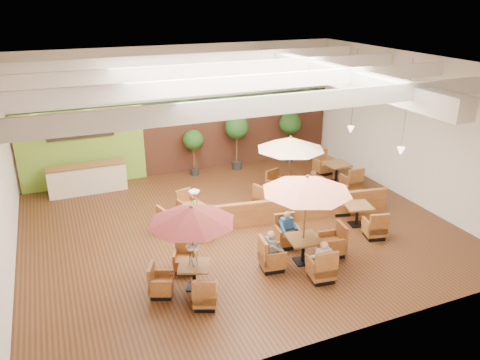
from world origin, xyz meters
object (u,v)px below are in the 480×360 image
topiary_2 (290,126)px  diner_1 (287,225)px  table_2 (290,159)px  table_3 (188,215)px  table_0 (190,230)px  table_4 (357,215)px  diner_2 (272,246)px  topiary_1 (237,129)px  diner_4 (312,182)px  booth_divider (303,208)px  diner_0 (322,256)px  table_5 (336,173)px  topiary_0 (193,142)px  diner_3 (302,196)px  service_counter (87,178)px

topiary_2 → diner_1: (-3.86, -7.11, -1.02)m
table_2 → table_3: (-4.02, -0.32, -1.40)m
table_0 → diner_1: (3.43, 1.04, -1.05)m
table_4 → diner_2: size_ratio=3.41×
table_4 → diner_1: (-2.91, -0.36, 0.36)m
topiary_1 → diner_4: size_ratio=3.22×
booth_divider → topiary_1: size_ratio=2.57×
table_0 → diner_1: table_0 is taller
topiary_2 → diner_0: size_ratio=2.97×
table_4 → table_5: 3.94m
table_2 → diner_4: (0.99, 0.00, -1.09)m
topiary_0 → topiary_1: topiary_1 is taller
table_2 → table_5: table_2 is taller
table_3 → diner_4: table_3 is taller
table_3 → topiary_1: size_ratio=1.03×
topiary_2 → diner_0: bearing=-112.9°
table_2 → diner_2: (-2.55, -3.78, -1.09)m
diner_0 → table_4: bearing=37.4°
diner_4 → diner_3: bearing=124.4°
table_0 → diner_0: 3.72m
service_counter → diner_4: bearing=-27.8°
table_5 → topiary_2: size_ratio=1.19×
topiary_1 → diner_1: size_ratio=3.43×
table_4 → diner_0: (-2.91, -2.40, 0.39)m
topiary_0 → diner_1: bearing=-83.4°
table_0 → diner_2: size_ratio=3.28×
table_5 → diner_0: bearing=-126.5°
service_counter → table_4: (8.25, -6.55, -0.21)m
topiary_1 → topiary_2: size_ratio=1.06×
diner_1 → diner_2: size_ratio=0.92×
topiary_0 → diner_1: size_ratio=2.82×
booth_divider → table_2: (0.14, 1.34, 1.40)m
booth_divider → diner_2: size_ratio=8.08×
table_2 → diner_1: (-1.53, -2.76, -1.11)m
diner_0 → diner_4: size_ratio=1.02×
table_5 → service_counter: bearing=163.4°
diner_1 → diner_2: 1.45m
table_5 → diner_1: size_ratio=3.86×
table_3 → diner_1: bearing=-59.8°
topiary_1 → diner_2: 8.50m
table_2 → diner_1: bearing=-138.2°
diner_0 → topiary_0: bearing=92.9°
service_counter → table_3: bearing=-57.6°
diner_2 → topiary_1: bearing=169.3°
table_2 → topiary_1: size_ratio=1.13×
topiary_1 → table_5: bearing=-43.8°
table_3 → topiary_0: bearing=54.8°
topiary_1 → diner_0: 9.30m
booth_divider → diner_0: 3.74m
table_5 → topiary_1: bearing=136.2°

